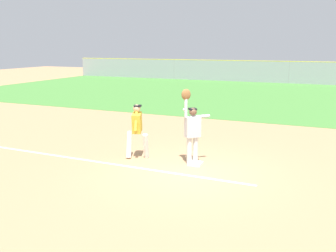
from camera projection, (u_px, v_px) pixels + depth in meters
The scene contains 10 objects.
ground_plane at pixel (188, 172), 10.49m from camera, with size 82.60×82.60×0.00m, color tan.
outfield_grass at pixel (274, 96), 26.13m from camera, with size 46.43×19.52×0.01m, color #478438.
chalk_foul_line at pixel (68, 157), 11.86m from camera, with size 12.00×0.10×0.01m, color white.
first_base at pixel (195, 164), 11.11m from camera, with size 0.38×0.38×0.08m, color white.
fielder at pixel (192, 128), 10.94m from camera, with size 0.74×0.68×2.28m.
runner at pixel (137, 127), 11.57m from camera, with size 0.87×0.82×1.72m.
baseball at pixel (184, 109), 10.82m from camera, with size 0.07×0.07×0.07m, color white.
outfield_fence at pixel (289, 72), 34.67m from camera, with size 46.51×0.08×2.07m.
parked_car_blue at pixel (258, 72), 40.21m from camera, with size 4.49×2.30×1.25m.
parked_car_green at pixel (306, 74), 37.94m from camera, with size 4.52×2.36×1.25m.
Camera 1 is at (3.42, -9.39, 3.50)m, focal length 39.73 mm.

